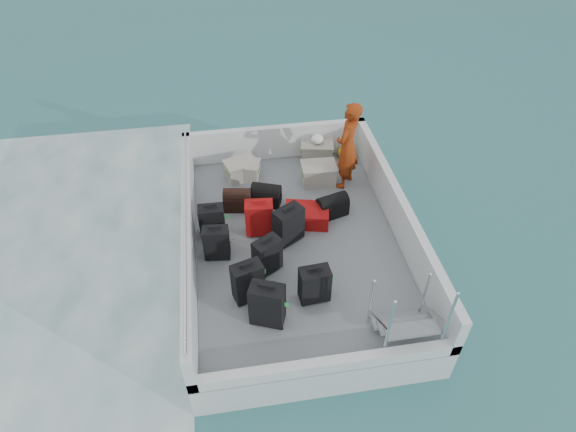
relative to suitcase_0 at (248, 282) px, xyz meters
name	(u,v)px	position (x,y,z in m)	size (l,w,h in m)	color
ground	(295,264)	(0.89, 1.09, -0.96)	(160.00, 160.00, 0.00)	#1C5E62
wake_foam	(9,298)	(-3.91, 1.09, -0.96)	(10.00, 10.00, 0.00)	white
ferry_hull	(296,252)	(0.89, 1.09, -0.66)	(3.60, 5.00, 0.60)	silver
deck	(296,240)	(0.89, 1.09, -0.35)	(3.30, 4.70, 0.02)	slate
deck_fittings	(321,234)	(1.24, 0.77, 0.03)	(3.60, 5.00, 0.90)	silver
suitcase_0	(248,282)	(0.00, 0.00, 0.00)	(0.44, 0.25, 0.68)	black
suitcase_1	(217,243)	(-0.41, 0.90, -0.04)	(0.40, 0.23, 0.60)	black
suitcase_2	(212,221)	(-0.46, 1.42, -0.04)	(0.41, 0.25, 0.60)	black
suitcase_3	(267,305)	(0.22, -0.46, 0.02)	(0.47, 0.27, 0.72)	black
suitcase_4	(267,256)	(0.34, 0.50, -0.03)	(0.42, 0.25, 0.62)	black
suitcase_5	(259,218)	(0.32, 1.36, -0.02)	(0.46, 0.28, 0.64)	#9A0D0B
suitcase_6	(315,285)	(0.95, -0.17, -0.04)	(0.44, 0.26, 0.61)	black
suitcase_7	(289,225)	(0.77, 1.10, -0.01)	(0.48, 0.27, 0.67)	black
suitcase_8	(307,215)	(1.15, 1.49, -0.19)	(0.49, 0.75, 0.29)	#9A0D0B
duffel_0	(238,201)	(0.00, 2.04, -0.18)	(0.48, 0.30, 0.32)	black
duffel_1	(266,196)	(0.52, 2.10, -0.18)	(0.52, 0.30, 0.32)	black
duffel_2	(332,207)	(1.63, 1.61, -0.18)	(0.53, 0.30, 0.32)	black
crate_0	(241,170)	(0.14, 2.93, -0.17)	(0.56, 0.39, 0.34)	#B0A899
crate_1	(245,171)	(0.21, 2.91, -0.18)	(0.53, 0.37, 0.32)	#B0A899
crate_2	(317,152)	(1.69, 3.29, -0.16)	(0.60, 0.42, 0.36)	#B0A899
crate_3	(319,174)	(1.58, 2.56, -0.16)	(0.61, 0.42, 0.37)	#B0A899
yellow_bag	(344,152)	(2.27, 3.29, -0.23)	(0.28, 0.26, 0.22)	yellow
white_bag	(317,140)	(1.69, 3.29, 0.11)	(0.24, 0.24, 0.18)	white
passenger	(347,146)	(2.05, 2.44, 0.51)	(0.63, 0.40, 1.70)	#C74212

